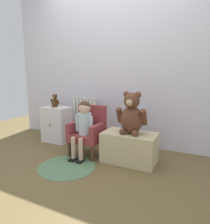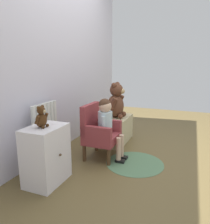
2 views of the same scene
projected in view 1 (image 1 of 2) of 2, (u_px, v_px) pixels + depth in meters
ground_plane at (80, 170)px, 2.23m from camera, size 6.00×6.00×0.00m
back_wall at (119, 65)px, 2.98m from camera, size 3.80×0.05×2.40m
radiator at (84, 119)px, 3.26m from camera, size 0.43×0.05×0.70m
small_dresser at (57, 124)px, 3.19m from camera, size 0.42×0.32×0.56m
child_armchair at (88, 130)px, 2.67m from camera, size 0.41×0.37×0.65m
child_figure at (84, 121)px, 2.55m from camera, size 0.25×0.35×0.73m
low_bench at (129, 147)px, 2.44m from camera, size 0.64×0.36×0.37m
large_teddy_bear at (132, 115)px, 2.35m from camera, size 0.37×0.26×0.50m
small_teddy_bear at (55, 101)px, 3.14m from camera, size 0.15×0.10×0.20m
floor_rug at (67, 166)px, 2.33m from camera, size 0.66×0.66×0.01m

